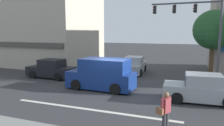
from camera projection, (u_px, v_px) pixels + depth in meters
ground_plane at (115, 92)px, 14.27m from camera, size 120.00×120.00×0.00m
lane_marking_stripe at (91, 110)px, 11.04m from camera, size 9.00×0.24×0.01m
building_left_block at (45, 30)px, 26.38m from camera, size 11.63×9.23×8.34m
street_tree at (213, 30)px, 16.77m from camera, size 3.02×3.02×5.57m
utility_pole_near_left at (52, 28)px, 22.02m from camera, size 1.40×0.22×8.25m
traffic_light_mast at (200, 26)px, 15.44m from camera, size 4.89×0.35×6.20m
van_approaching_near at (102, 75)px, 14.86m from camera, size 4.66×2.16×2.11m
sedan_crossing_center at (134, 66)px, 20.71m from camera, size 2.08×4.20×1.58m
sedan_crossing_leftbound at (51, 69)px, 18.68m from camera, size 4.14×1.95×1.58m
sedan_waiting_far at (202, 89)px, 12.21m from camera, size 4.19×2.05×1.58m
pedestrian_foreground_with_bag at (165, 110)px, 8.28m from camera, size 0.51×0.64×1.67m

